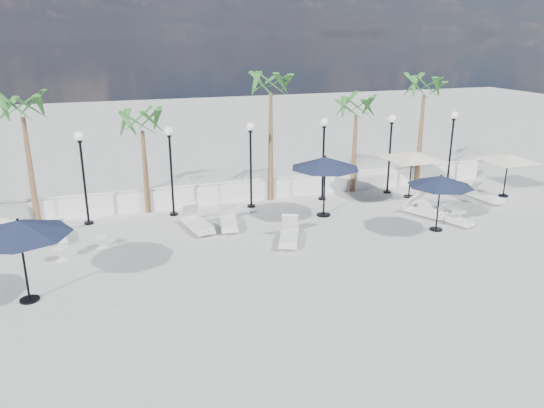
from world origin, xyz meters
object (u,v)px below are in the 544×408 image
object	(u,v)px
lounger_5	(424,211)
lounger_1	(197,223)
lounger_8	(485,196)
parasol_navy_left	(19,228)
parasol_cream_sq_b	(509,155)
parasol_navy_right	(441,181)
lounger_4	(229,221)
parasol_cream_sq_a	(412,152)
lounger_3	(289,235)
lounger_7	(436,205)
lounger_6	(454,219)
parasol_navy_mid	(325,163)
lounger_2	(59,234)

from	to	relation	value
lounger_5	lounger_1	bearing A→B (deg)	146.29
lounger_8	parasol_navy_left	bearing A→B (deg)	-173.42
parasol_cream_sq_b	lounger_8	bearing A→B (deg)	-167.25
parasol_navy_right	parasol_cream_sq_b	size ratio (longest dim) A/B	0.58
lounger_5	parasol_navy_left	bearing A→B (deg)	165.57
lounger_4	parasol_navy_left	xyz separation A→B (m)	(-7.10, -4.19, 2.01)
parasol_navy_left	parasol_navy_right	bearing A→B (deg)	4.51
lounger_4	lounger_8	distance (m)	12.28
lounger_1	parasol_cream_sq_a	bearing A→B (deg)	-3.82
lounger_1	lounger_8	bearing A→B (deg)	-12.22
parasol_navy_left	parasol_navy_right	xyz separation A→B (m)	(14.86, 1.17, -0.25)
lounger_3	lounger_4	distance (m)	2.89
lounger_3	lounger_7	size ratio (longest dim) A/B	0.95
lounger_4	parasol_cream_sq_a	xyz separation A→B (m)	(9.23, 1.24, 1.95)
lounger_7	lounger_8	xyz separation A→B (m)	(3.09, 0.55, -0.03)
parasol_navy_left	parasol_cream_sq_a	distance (m)	17.20
lounger_8	parasol_navy_right	size ratio (longest dim) A/B	0.77
lounger_8	lounger_3	bearing A→B (deg)	-174.37
lounger_6	lounger_1	bearing A→B (deg)	147.07
lounger_8	parasol_cream_sq_a	world-z (taller)	parasol_cream_sq_a
lounger_4	lounger_7	xyz separation A→B (m)	(9.18, -0.98, 0.02)
lounger_3	parasol_cream_sq_a	distance (m)	8.49
parasol_navy_mid	parasol_navy_right	size ratio (longest dim) A/B	1.15
lounger_1	lounger_7	size ratio (longest dim) A/B	0.99
lounger_6	parasol_cream_sq_b	size ratio (longest dim) A/B	0.40
lounger_4	parasol_navy_left	distance (m)	8.48
lounger_2	parasol_navy_left	bearing A→B (deg)	-101.63
parasol_navy_mid	parasol_cream_sq_a	bearing A→B (deg)	13.29
parasol_cream_sq_a	parasol_navy_right	bearing A→B (deg)	-109.06
lounger_8	parasol_navy_right	world-z (taller)	parasol_navy_right
lounger_3	lounger_5	bearing A→B (deg)	31.57
lounger_1	lounger_3	bearing A→B (deg)	-48.56
lounger_4	lounger_6	distance (m)	9.28
lounger_2	lounger_4	distance (m)	6.51
lounger_2	parasol_cream_sq_b	bearing A→B (deg)	-7.04
lounger_1	lounger_8	xyz separation A→B (m)	(13.54, -0.57, -0.03)
parasol_navy_mid	parasol_navy_right	xyz separation A→B (m)	(3.53, -3.07, -0.31)
parasol_cream_sq_a	parasol_cream_sq_b	distance (m)	4.60
parasol_navy_mid	lounger_3	bearing A→B (deg)	-136.48
lounger_8	parasol_navy_left	size ratio (longest dim) A/B	0.68
lounger_6	parasol_cream_sq_a	world-z (taller)	parasol_cream_sq_a
lounger_7	parasol_cream_sq_a	size ratio (longest dim) A/B	0.47
lounger_1	parasol_cream_sq_a	size ratio (longest dim) A/B	0.46
lounger_3	parasol_navy_right	distance (m)	6.30
lounger_1	lounger_8	size ratio (longest dim) A/B	1.13
lounger_4	parasol_cream_sq_b	bearing A→B (deg)	10.65
lounger_4	lounger_3	bearing A→B (deg)	-41.38
lounger_5	lounger_7	distance (m)	0.96
lounger_1	lounger_5	distance (m)	9.69
lounger_2	lounger_5	distance (m)	14.92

